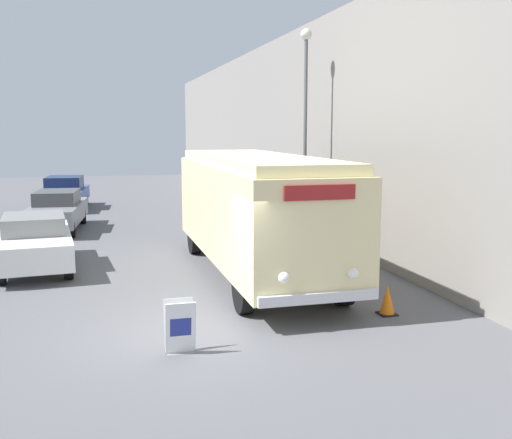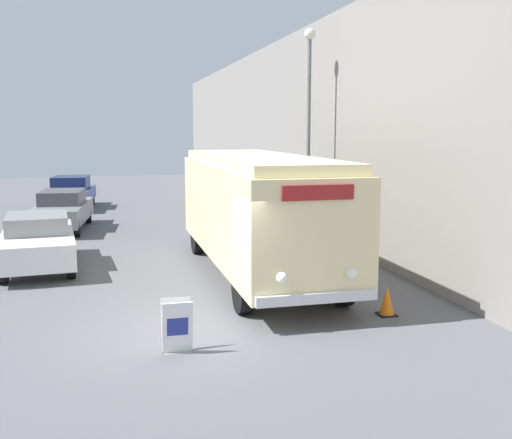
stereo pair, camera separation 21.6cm
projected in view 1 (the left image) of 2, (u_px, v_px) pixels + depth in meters
The scene contains 9 objects.
ground_plane at pixel (198, 335), 11.07m from camera, with size 80.00×80.00×0.00m, color #56565B.
building_wall_right at pixel (313, 130), 21.59m from camera, with size 0.30×60.00×7.52m.
vintage_bus at pixel (256, 207), 15.43m from camera, with size 2.52×9.19×3.12m.
sign_board at pixel (180, 327), 10.16m from camera, with size 0.51×0.35×0.92m.
streetlamp at pixel (305, 108), 19.26m from camera, with size 0.36×0.36×6.94m.
parked_car_near at pixel (35, 241), 16.31m from camera, with size 2.22×4.62×1.47m.
parked_car_mid at pixel (57, 210), 22.46m from camera, with size 2.19×4.79×1.50m.
parked_car_far at pixel (65, 192), 28.62m from camera, with size 2.28×4.58×1.55m.
traffic_cone at pixel (387, 300), 12.28m from camera, with size 0.36×0.36×0.62m.
Camera 1 is at (-1.73, -10.54, 3.78)m, focal length 42.00 mm.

